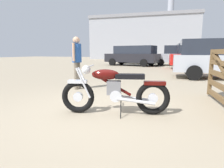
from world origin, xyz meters
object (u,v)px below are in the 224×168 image
red_hatchback_near (134,55)px  vintage_motorcycle (114,91)px  bystander (77,57)px  white_estate_far (176,55)px  pale_sedan_back (133,55)px  blue_hatchback_right (198,56)px

red_hatchback_near → vintage_motorcycle: bearing=106.8°
vintage_motorcycle → red_hatchback_near: size_ratio=0.51×
vintage_motorcycle → bystander: bearing=-60.3°
vintage_motorcycle → bystander: size_ratio=1.22×
bystander → white_estate_far: size_ratio=0.41×
white_estate_far → pale_sedan_back: bearing=19.6°
white_estate_far → red_hatchback_near: 4.67m
bystander → white_estate_far: white_estate_far is taller
white_estate_far → blue_hatchback_right: (1.57, -3.41, 0.00)m
pale_sedan_back → white_estate_far: 3.91m
blue_hatchback_right → vintage_motorcycle: bearing=-107.4°
white_estate_far → red_hatchback_near: (-4.32, 1.79, 0.00)m
bystander → pale_sedan_back: pale_sedan_back is taller
pale_sedan_back → blue_hatchback_right: blue_hatchback_right is taller
pale_sedan_back → vintage_motorcycle: bearing=113.0°
white_estate_far → vintage_motorcycle: bearing=83.9°
vintage_motorcycle → blue_hatchback_right: blue_hatchback_right is taller
blue_hatchback_right → red_hatchback_near: (-5.89, 5.20, 0.00)m
bystander → white_estate_far: 12.87m
pale_sedan_back → blue_hatchback_right: (5.15, -1.84, -0.02)m
vintage_motorcycle → red_hatchback_near: 16.74m
bystander → pale_sedan_back: size_ratio=0.34×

